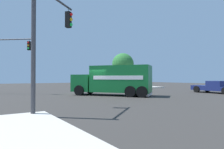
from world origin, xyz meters
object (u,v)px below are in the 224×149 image
(delivery_truck, at_px, (114,80))
(shade_tree_near, at_px, (123,64))
(traffic_light_secondary, at_px, (48,31))
(pedestrian_near_corner, at_px, (107,81))
(pickup_navy, at_px, (216,87))
(traffic_light_primary, at_px, (8,57))
(pedestrian_crossing, at_px, (133,82))

(delivery_truck, relative_size, shade_tree_near, 1.19)
(traffic_light_secondary, height_order, pedestrian_near_corner, traffic_light_secondary)
(pickup_navy, bearing_deg, traffic_light_primary, -31.25)
(delivery_truck, xyz_separation_m, pedestrian_near_corner, (-8.93, -15.46, -0.41))
(pedestrian_near_corner, bearing_deg, shade_tree_near, 177.92)
(traffic_light_primary, relative_size, pedestrian_near_corner, 3.66)
(pickup_navy, distance_m, shade_tree_near, 19.69)
(delivery_truck, bearing_deg, pedestrian_near_corner, -120.01)
(traffic_light_secondary, distance_m, pedestrian_crossing, 28.12)
(pickup_navy, relative_size, pedestrian_near_corner, 3.18)
(traffic_light_secondary, xyz_separation_m, shade_tree_near, (-20.81, -21.38, 0.36))
(traffic_light_primary, distance_m, shade_tree_near, 22.34)
(pedestrian_near_corner, bearing_deg, pedestrian_crossing, 141.79)
(traffic_light_primary, height_order, pedestrian_crossing, traffic_light_primary)
(pickup_navy, xyz_separation_m, shade_tree_near, (-1.35, -19.29, 3.72))
(traffic_light_primary, bearing_deg, pickup_navy, 148.75)
(pickup_navy, xyz_separation_m, pedestrian_crossing, (-1.52, -16.37, 0.29))
(traffic_light_secondary, bearing_deg, pedestrian_crossing, -138.65)
(delivery_truck, height_order, pickup_navy, delivery_truck)
(traffic_light_primary, height_order, shade_tree_near, shade_tree_near)
(delivery_truck, height_order, shade_tree_near, shade_tree_near)
(pedestrian_crossing, bearing_deg, delivery_truck, 44.09)
(pedestrian_near_corner, distance_m, pedestrian_crossing, 4.94)
(traffic_light_secondary, relative_size, pedestrian_near_corner, 3.62)
(delivery_truck, distance_m, traffic_light_secondary, 10.50)
(shade_tree_near, bearing_deg, traffic_light_secondary, 45.78)
(pickup_navy, bearing_deg, pedestrian_crossing, -95.32)
(pickup_navy, bearing_deg, shade_tree_near, -94.01)
(pedestrian_crossing, bearing_deg, traffic_light_primary, 11.61)
(delivery_truck, height_order, traffic_light_secondary, traffic_light_secondary)
(traffic_light_primary, bearing_deg, pedestrian_near_corner, -156.89)
(delivery_truck, relative_size, pickup_navy, 1.44)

